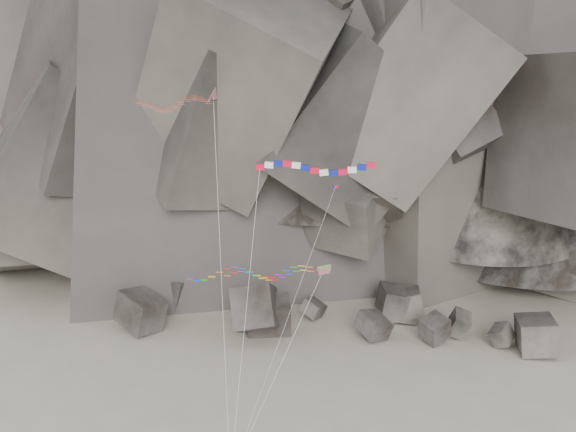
# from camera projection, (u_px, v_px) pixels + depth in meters

# --- Properties ---
(headland) EXTENTS (110.00, 70.00, 84.00)m
(headland) POSITION_uv_depth(u_px,v_px,m) (318.00, 40.00, 118.86)
(headland) COLOR #5A534A
(headland) RESTS_ON ground
(boulder_field) EXTENTS (60.56, 18.81, 8.75)m
(boulder_field) POSITION_uv_depth(u_px,v_px,m) (304.00, 314.00, 91.51)
(boulder_field) COLOR #47423F
(boulder_field) RESTS_ON ground
(delta_kite) EXTENTS (10.04, 7.36, 33.08)m
(delta_kite) POSITION_uv_depth(u_px,v_px,m) (170.00, 104.00, 56.19)
(delta_kite) COLOR red
(delta_kite) RESTS_ON ground
(banner_kite) EXTENTS (11.88, 9.79, 26.45)m
(banner_kite) POSITION_uv_depth(u_px,v_px,m) (314.00, 169.00, 58.07)
(banner_kite) COLOR red
(banner_kite) RESTS_ON ground
(parafoil_kite) EXTENTS (12.90, 4.79, 18.09)m
(parafoil_kite) POSITION_uv_depth(u_px,v_px,m) (251.00, 273.00, 55.48)
(parafoil_kite) COLOR #C7CA0B
(parafoil_kite) RESTS_ON ground
(pennant_kite) EXTENTS (8.51, 9.71, 24.17)m
(pennant_kite) POSITION_uv_depth(u_px,v_px,m) (306.00, 267.00, 57.78)
(pennant_kite) COLOR red
(pennant_kite) RESTS_ON ground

